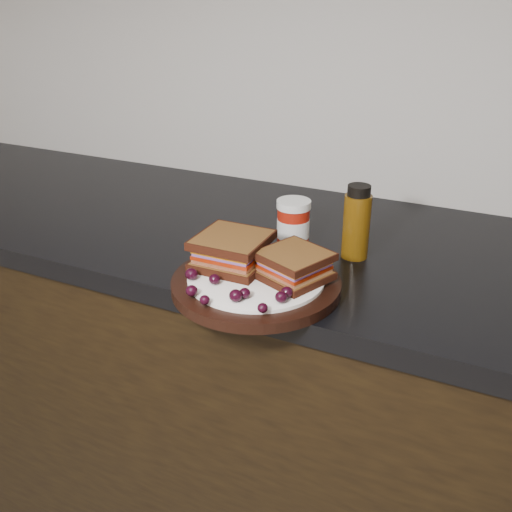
{
  "coord_description": "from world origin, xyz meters",
  "views": [
    {
      "loc": [
        0.63,
        0.72,
        1.35
      ],
      "look_at": [
        0.27,
        1.47,
        0.96
      ],
      "focal_mm": 40.0,
      "sensor_mm": 36.0,
      "label": 1
    }
  ],
  "objects_px": {
    "sandwich_left": "(232,251)",
    "condiment_jar": "(293,224)",
    "oil_bottle": "(357,222)",
    "plate": "(256,284)"
  },
  "relations": [
    {
      "from": "sandwich_left",
      "to": "condiment_jar",
      "type": "xyz_separation_m",
      "value": [
        0.05,
        0.16,
        -0.0
      ]
    },
    {
      "from": "condiment_jar",
      "to": "oil_bottle",
      "type": "bearing_deg",
      "value": 5.21
    },
    {
      "from": "plate",
      "to": "condiment_jar",
      "type": "distance_m",
      "value": 0.19
    },
    {
      "from": "sandwich_left",
      "to": "condiment_jar",
      "type": "bearing_deg",
      "value": 73.74
    },
    {
      "from": "condiment_jar",
      "to": "oil_bottle",
      "type": "distance_m",
      "value": 0.12
    },
    {
      "from": "sandwich_left",
      "to": "oil_bottle",
      "type": "bearing_deg",
      "value": 45.79
    },
    {
      "from": "plate",
      "to": "oil_bottle",
      "type": "distance_m",
      "value": 0.23
    },
    {
      "from": "sandwich_left",
      "to": "oil_bottle",
      "type": "height_order",
      "value": "oil_bottle"
    },
    {
      "from": "plate",
      "to": "condiment_jar",
      "type": "height_order",
      "value": "condiment_jar"
    },
    {
      "from": "condiment_jar",
      "to": "oil_bottle",
      "type": "relative_size",
      "value": 0.69
    }
  ]
}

